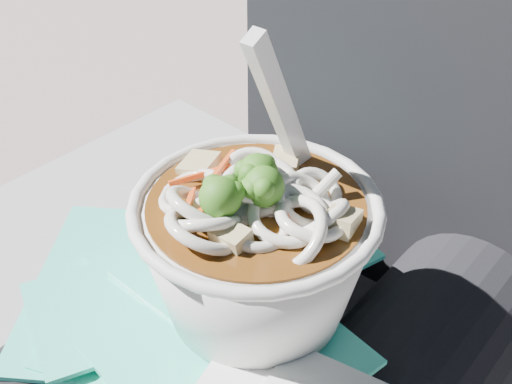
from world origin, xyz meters
The scene contains 3 objects.
person_body centered at (0.00, 0.09, 0.55)m, with size 0.34×0.94×0.99m.
plastic_bag centered at (-0.04, 0.01, 0.61)m, with size 0.37×0.35×0.02m.
udon_bowl centered at (0.00, 0.03, 0.68)m, with size 0.20×0.20×0.21m.
Camera 1 is at (0.23, -0.26, 1.00)m, focal length 50.00 mm.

